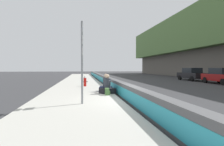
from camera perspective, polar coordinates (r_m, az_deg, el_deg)
The scene contains 10 objects.
ground_plane at distance 9.33m, azimuth 5.96°, elevation -9.02°, with size 160.00×160.00×0.00m, color #353538.
sidewalk_strip at distance 9.01m, azimuth -10.75°, elevation -8.96°, with size 80.00×4.40×0.14m, color #B5B2A8.
jersey_barrier at distance 9.26m, azimuth 5.95°, elevation -6.44°, with size 76.00×0.45×0.85m.
route_sign_post at distance 8.35m, azimuth -9.00°, elevation 5.12°, with size 0.44×0.09×3.60m.
fire_hydrant at distance 16.24m, azimuth -8.16°, elevation -2.41°, with size 0.26×0.46×0.88m.
seated_person_foreground at distance 11.69m, azimuth -1.41°, elevation -4.34°, with size 0.96×1.04×1.18m.
seated_person_middle at distance 12.71m, azimuth -1.83°, elevation -3.87°, with size 0.87×0.97×1.17m.
backpack at distance 10.97m, azimuth -1.44°, elevation -5.65°, with size 0.32×0.28×0.40m.
parked_car_third at distance 23.07m, azimuth 30.12°, elevation -0.75°, with size 4.56×2.08×1.71m.
parked_car_fourth at distance 27.54m, azimuth 22.88°, elevation -0.31°, with size 4.55×2.05×1.71m.
Camera 1 is at (-8.86, 2.37, 1.72)m, focal length 30.30 mm.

